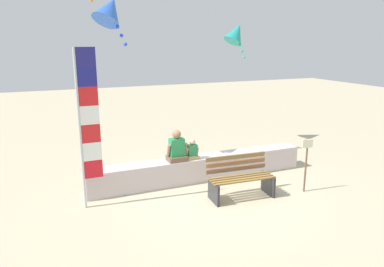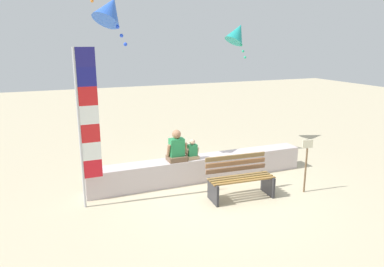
{
  "view_description": "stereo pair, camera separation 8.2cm",
  "coord_description": "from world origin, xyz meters",
  "views": [
    {
      "loc": [
        -3.39,
        -6.65,
        3.26
      ],
      "look_at": [
        -0.21,
        0.87,
        1.18
      ],
      "focal_mm": 33.72,
      "sensor_mm": 36.0,
      "label": 1
    },
    {
      "loc": [
        -3.31,
        -6.68,
        3.26
      ],
      "look_at": [
        -0.21,
        0.87,
        1.18
      ],
      "focal_mm": 33.72,
      "sensor_mm": 36.0,
      "label": 2
    }
  ],
  "objects": [
    {
      "name": "person_adult",
      "position": [
        -0.61,
        0.82,
        0.86
      ],
      "size": [
        0.48,
        0.35,
        0.74
      ],
      "color": "brown",
      "rests_on": "seawall_ledge"
    },
    {
      "name": "flag_banner",
      "position": [
        -2.63,
        0.37,
        1.78
      ],
      "size": [
        0.41,
        0.05,
        3.17
      ],
      "color": "#B7B7BC",
      "rests_on": "ground"
    },
    {
      "name": "seawall_ledge",
      "position": [
        0.0,
        0.87,
        0.29
      ],
      "size": [
        5.41,
        0.5,
        0.58
      ],
      "primitive_type": "cube",
      "color": "beige",
      "rests_on": "ground"
    },
    {
      "name": "ground_plane",
      "position": [
        0.0,
        0.0,
        0.0
      ],
      "size": [
        40.0,
        40.0,
        0.0
      ],
      "primitive_type": "plane",
      "color": "#C0B291"
    },
    {
      "name": "kite_teal",
      "position": [
        2.35,
        3.43,
        3.52
      ],
      "size": [
        0.9,
        0.8,
        1.16
      ],
      "color": "teal"
    },
    {
      "name": "sign_post",
      "position": [
        1.86,
        -0.7,
        0.72
      ],
      "size": [
        0.24,
        0.06,
        1.2
      ],
      "color": "brown",
      "rests_on": "ground"
    },
    {
      "name": "kite_blue",
      "position": [
        -1.85,
        1.5,
        3.92
      ],
      "size": [
        1.02,
        0.97,
        1.16
      ],
      "color": "blue"
    },
    {
      "name": "person_child",
      "position": [
        -0.22,
        0.82,
        0.76
      ],
      "size": [
        0.31,
        0.23,
        0.48
      ],
      "color": "tan",
      "rests_on": "seawall_ledge"
    },
    {
      "name": "park_bench",
      "position": [
        0.39,
        -0.37,
        0.4
      ],
      "size": [
        1.45,
        0.7,
        0.88
      ],
      "color": "olive",
      "rests_on": "ground"
    }
  ]
}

